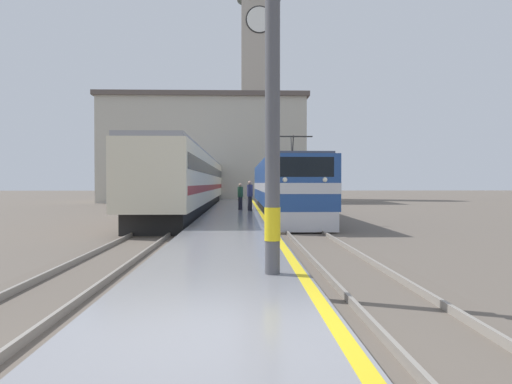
# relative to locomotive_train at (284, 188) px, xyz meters

# --- Properties ---
(ground_plane) EXTENTS (200.00, 200.00, 0.00)m
(ground_plane) POSITION_rel_locomotive_train_xyz_m (-2.93, 6.10, -1.76)
(ground_plane) COLOR #60564C
(platform) EXTENTS (3.24, 140.00, 0.42)m
(platform) POSITION_rel_locomotive_train_xyz_m (-2.93, 1.10, -1.55)
(platform) COLOR gray
(platform) RESTS_ON ground
(rail_track_near) EXTENTS (2.83, 140.00, 0.16)m
(rail_track_near) POSITION_rel_locomotive_train_xyz_m (0.00, 1.10, -1.73)
(rail_track_near) COLOR #60564C
(rail_track_near) RESTS_ON ground
(rail_track_far) EXTENTS (2.83, 140.00, 0.16)m
(rail_track_far) POSITION_rel_locomotive_train_xyz_m (-5.99, 1.10, -1.73)
(rail_track_far) COLOR #60564C
(rail_track_far) RESTS_ON ground
(locomotive_train) EXTENTS (2.92, 20.07, 4.40)m
(locomotive_train) POSITION_rel_locomotive_train_xyz_m (0.00, 0.00, 0.00)
(locomotive_train) COLOR black
(locomotive_train) RESTS_ON ground
(passenger_train) EXTENTS (2.92, 43.65, 3.98)m
(passenger_train) POSITION_rel_locomotive_train_xyz_m (-5.99, 10.42, 0.38)
(passenger_train) COLOR black
(passenger_train) RESTS_ON ground
(catenary_mast) EXTENTS (2.28, 0.29, 7.56)m
(catenary_mast) POSITION_rel_locomotive_train_xyz_m (-1.92, -20.73, 2.39)
(catenary_mast) COLOR #4C4C51
(catenary_mast) RESTS_ON platform
(person_on_platform) EXTENTS (0.34, 0.34, 1.77)m
(person_on_platform) POSITION_rel_locomotive_train_xyz_m (-2.01, -0.13, -0.41)
(person_on_platform) COLOR #23232D
(person_on_platform) RESTS_ON platform
(second_waiting_passenger) EXTENTS (0.34, 0.34, 1.62)m
(second_waiting_passenger) POSITION_rel_locomotive_train_xyz_m (-2.58, 0.94, -0.49)
(second_waiting_passenger) COLOR #23232D
(second_waiting_passenger) RESTS_ON platform
(clock_tower) EXTENTS (5.67, 5.67, 29.88)m
(clock_tower) POSITION_rel_locomotive_train_xyz_m (-0.19, 35.58, 14.12)
(clock_tower) COLOR #ADA393
(clock_tower) RESTS_ON ground
(station_building) EXTENTS (22.11, 9.66, 11.44)m
(station_building) POSITION_rel_locomotive_train_xyz_m (-6.57, 25.66, 3.98)
(station_building) COLOR #B7B2A3
(station_building) RESTS_ON ground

